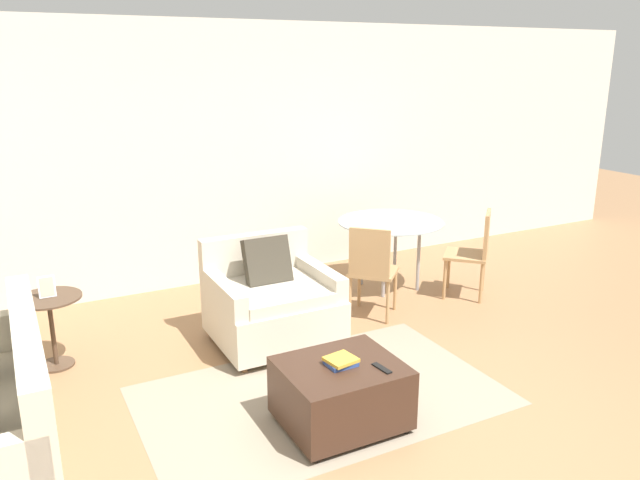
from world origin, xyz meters
name	(u,v)px	position (x,y,z in m)	size (l,w,h in m)	color
ground_plane	(399,450)	(0.00, 0.00, 0.00)	(20.00, 20.00, 0.00)	#936B47
wall_back	(211,156)	(0.00, 3.55, 1.38)	(12.00, 0.06, 2.75)	beige
area_rug	(321,396)	(-0.13, 0.81, 0.00)	(2.56, 1.58, 0.01)	gray
armchair	(272,303)	(-0.07, 1.83, 0.35)	(0.99, 0.92, 0.92)	beige
ottoman	(341,392)	(-0.18, 0.42, 0.24)	(0.77, 0.66, 0.44)	#382319
book_stack	(341,361)	(-0.18, 0.42, 0.47)	(0.21, 0.20, 0.05)	#2D478C
tv_remote_primary	(382,368)	(0.02, 0.25, 0.45)	(0.06, 0.16, 0.01)	black
side_table	(51,317)	(-1.78, 2.20, 0.42)	(0.50, 0.50, 0.59)	#4C3828
picture_frame	(47,287)	(-1.78, 2.20, 0.67)	(0.13, 0.07, 0.17)	silver
dining_table	(391,228)	(1.57, 2.48, 0.65)	(1.11, 1.11, 0.73)	#99A8AD
dining_chair_near_left	(372,266)	(0.95, 1.86, 0.52)	(0.59, 0.59, 0.90)	tan
dining_chair_near_right	(475,248)	(2.19, 1.86, 0.52)	(0.59, 0.59, 0.90)	tan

